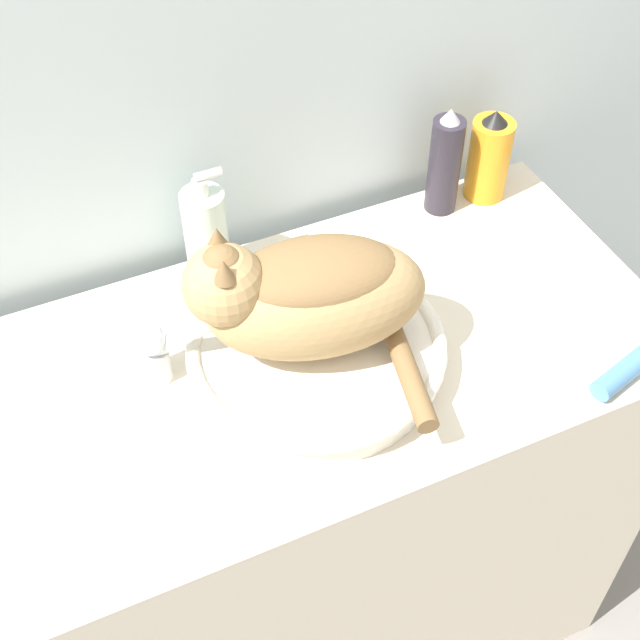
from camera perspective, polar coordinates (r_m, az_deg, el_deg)
wall_back at (r=1.22m, az=-8.38°, el=18.67°), size 8.00×0.05×2.40m
vanity_counter at (r=1.57m, az=-1.60°, el=-12.68°), size 1.09×0.50×0.84m
sink_basin at (r=1.20m, az=-0.23°, el=-2.03°), size 0.35×0.35×0.05m
cat at (r=1.11m, az=-0.91°, el=1.73°), size 0.32×0.30×0.19m
faucet at (r=1.18m, az=-10.09°, el=-1.74°), size 0.13×0.07×0.12m
soap_pump_bottle at (r=1.29m, az=-7.28°, el=5.36°), size 0.06×0.06×0.19m
spray_bottle_trigger at (r=1.47m, az=10.76°, el=10.20°), size 0.07×0.07×0.16m
hairspray_can_black at (r=1.42m, az=7.99°, el=9.88°), size 0.05×0.05×0.19m
cream_tube at (r=1.28m, az=19.74°, el=-2.42°), size 0.17×0.08×0.04m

